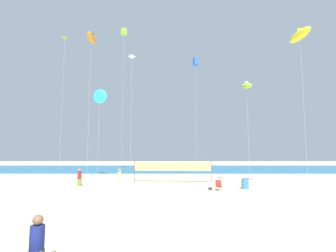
{
  "coord_description": "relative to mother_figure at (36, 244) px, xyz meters",
  "views": [
    {
      "loc": [
        0.65,
        -16.99,
        3.53
      ],
      "look_at": [
        0.72,
        8.43,
        6.03
      ],
      "focal_mm": 26.17,
      "sensor_mm": 36.0,
      "label": 1
    }
  ],
  "objects": [
    {
      "name": "ocean_band",
      "position": [
        3.01,
        39.84,
        -0.91
      ],
      "size": [
        120.0,
        20.0,
        0.01
      ],
      "primitive_type": "cube",
      "color": "#1E6B99",
      "rests_on": "ground"
    },
    {
      "name": "volleyball_net",
      "position": [
        4.15,
        19.98,
        0.72
      ],
      "size": [
        8.44,
        0.69,
        2.4
      ],
      "color": "#4C4C51",
      "rests_on": "ground"
    },
    {
      "name": "kite_white_diamond",
      "position": [
        -0.77,
        21.8,
        13.86
      ],
      "size": [
        0.76,
        0.78,
        15.14
      ],
      "color": "silver",
      "rests_on": "ground"
    },
    {
      "name": "mother_figure",
      "position": [
        0.0,
        0.0,
        0.0
      ],
      "size": [
        0.39,
        0.39,
        1.72
      ],
      "rotation": [
        0.0,
        0.0,
        0.34
      ],
      "color": "olive",
      "rests_on": "ground"
    },
    {
      "name": "beachgoer_maroon_shirt",
      "position": [
        -5.07,
        17.34,
        -0.01
      ],
      "size": [
        0.39,
        0.39,
        1.69
      ],
      "rotation": [
        0.0,
        0.0,
        5.34
      ],
      "color": "olive",
      "rests_on": "ground"
    },
    {
      "name": "kite_yellow_inflatable",
      "position": [
        15.07,
        13.18,
        12.51
      ],
      "size": [
        1.4,
        2.43,
        14.04
      ],
      "color": "silver",
      "rests_on": "ground"
    },
    {
      "name": "beachgoer_sage_shirt",
      "position": [
        -1.39,
        18.61,
        -0.06
      ],
      "size": [
        0.37,
        0.37,
        1.6
      ],
      "rotation": [
        0.0,
        0.0,
        2.38
      ],
      "color": "#99B28C",
      "rests_on": "ground"
    },
    {
      "name": "kite_blue_box",
      "position": [
        7.63,
        26.7,
        15.17
      ],
      "size": [
        0.79,
        0.79,
        16.65
      ],
      "color": "silver",
      "rests_on": "ground"
    },
    {
      "name": "trash_barrel",
      "position": [
        10.68,
        15.6,
        -0.47
      ],
      "size": [
        0.64,
        0.64,
        0.89
      ],
      "primitive_type": "cylinder",
      "color": "teal",
      "rests_on": "ground"
    },
    {
      "name": "folding_beach_chair",
      "position": [
        8.13,
        14.84,
        -0.45
      ],
      "size": [
        0.52,
        0.65,
        0.89
      ],
      "rotation": [
        0.0,
        0.0,
        0.17
      ],
      "color": "red",
      "rests_on": "ground"
    },
    {
      "name": "kite_orange_inflatable",
      "position": [
        -5.19,
        19.89,
        15.42
      ],
      "size": [
        0.8,
        2.21,
        16.93
      ],
      "color": "silver",
      "rests_on": "ground"
    },
    {
      "name": "kite_cyan_delta",
      "position": [
        -4.79,
        22.52,
        9.22
      ],
      "size": [
        1.78,
        0.53,
        11.03
      ],
      "color": "silver",
      "rests_on": "ground"
    },
    {
      "name": "ground_plane",
      "position": [
        3.01,
        9.9,
        -0.92
      ],
      "size": [
        120.0,
        120.0,
        0.0
      ],
      "primitive_type": "plane",
      "color": "beige"
    },
    {
      "name": "kite_lime_inflatable",
      "position": [
        11.59,
        17.04,
        9.06
      ],
      "size": [
        1.04,
        1.8,
        10.44
      ],
      "color": "silver",
      "rests_on": "ground"
    },
    {
      "name": "kite_lime_diamond",
      "position": [
        -10.93,
        26.09,
        18.09
      ],
      "size": [
        0.91,
        0.91,
        19.58
      ],
      "color": "silver",
      "rests_on": "ground"
    },
    {
      "name": "beach_handbag",
      "position": [
        7.38,
        14.86,
        -0.79
      ],
      "size": [
        0.33,
        0.17,
        0.26
      ],
      "primitive_type": "cube",
      "color": "#2D2D33",
      "rests_on": "ground"
    },
    {
      "name": "kite_lime_box",
      "position": [
        -3.26,
        29.49,
        20.91
      ],
      "size": [
        0.94,
        0.94,
        22.43
      ],
      "color": "silver",
      "rests_on": "ground"
    }
  ]
}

